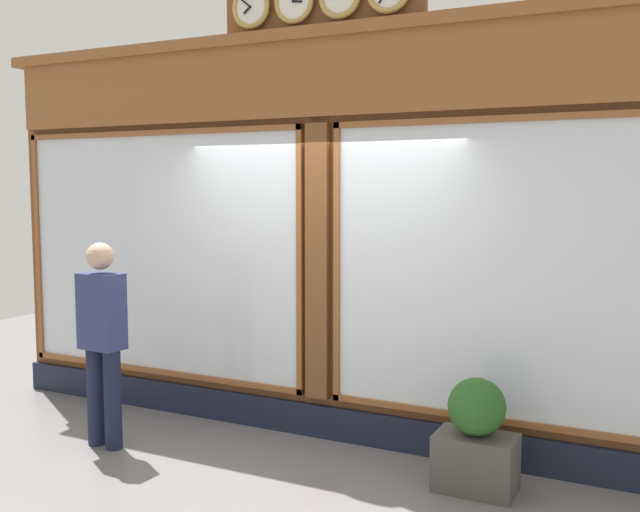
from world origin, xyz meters
name	(u,v)px	position (x,y,z in m)	size (l,w,h in m)	color
shop_facade	(327,233)	(0.00, -0.13, 1.74)	(6.89, 0.42, 3.92)	brown
pedestrian	(102,335)	(1.47, 1.02, 0.93)	(0.38, 0.25, 1.69)	#191E38
planter_box	(476,463)	(-1.49, 0.51, 0.20)	(0.56, 0.36, 0.40)	#4C4742
planter_shrub	(477,407)	(-1.49, 0.51, 0.61)	(0.41, 0.41, 0.41)	#285623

